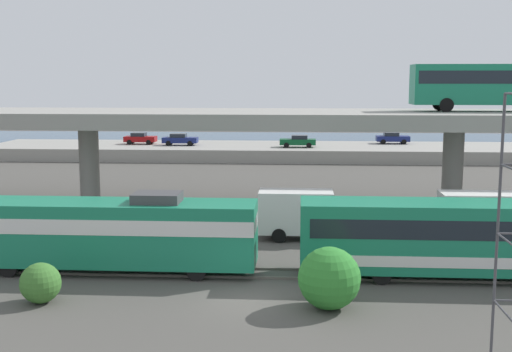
{
  "coord_description": "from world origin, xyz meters",
  "views": [
    {
      "loc": [
        2.31,
        -28.27,
        9.84
      ],
      "look_at": [
        -0.9,
        20.42,
        2.67
      ],
      "focal_mm": 45.79,
      "sensor_mm": 36.0,
      "label": 1
    }
  ],
  "objects_px": {
    "parked_car_0": "(140,138)",
    "parked_car_3": "(298,141)",
    "service_truck_east": "(493,216)",
    "train_locomotive": "(93,230)",
    "service_truck_west": "(310,213)",
    "parked_car_1": "(392,138)",
    "transit_bus_on_overpass": "(495,83)",
    "parked_car_2": "(180,139)"
  },
  "relations": [
    {
      "from": "parked_car_0",
      "to": "parked_car_3",
      "type": "relative_size",
      "value": 0.92
    },
    {
      "from": "parked_car_0",
      "to": "service_truck_east",
      "type": "bearing_deg",
      "value": -53.33
    },
    {
      "from": "train_locomotive",
      "to": "parked_car_3",
      "type": "bearing_deg",
      "value": -102.08
    },
    {
      "from": "service_truck_west",
      "to": "parked_car_0",
      "type": "relative_size",
      "value": 1.67
    },
    {
      "from": "service_truck_east",
      "to": "train_locomotive",
      "type": "bearing_deg",
      "value": -161.03
    },
    {
      "from": "service_truck_east",
      "to": "parked_car_3",
      "type": "xyz_separation_m",
      "value": [
        -11.99,
        41.12,
        0.71
      ]
    },
    {
      "from": "service_truck_east",
      "to": "parked_car_0",
      "type": "bearing_deg",
      "value": 126.67
    },
    {
      "from": "train_locomotive",
      "to": "service_truck_east",
      "type": "height_order",
      "value": "train_locomotive"
    },
    {
      "from": "service_truck_west",
      "to": "parked_car_1",
      "type": "distance_m",
      "value": 47.96
    },
    {
      "from": "parked_car_3",
      "to": "train_locomotive",
      "type": "bearing_deg",
      "value": 77.92
    },
    {
      "from": "parked_car_1",
      "to": "parked_car_3",
      "type": "xyz_separation_m",
      "value": [
        -12.38,
        -5.42,
        -0.0
      ]
    },
    {
      "from": "train_locomotive",
      "to": "parked_car_3",
      "type": "relative_size",
      "value": 3.67
    },
    {
      "from": "transit_bus_on_overpass",
      "to": "service_truck_west",
      "type": "distance_m",
      "value": 18.05
    },
    {
      "from": "service_truck_west",
      "to": "parked_car_0",
      "type": "distance_m",
      "value": 48.75
    },
    {
      "from": "service_truck_west",
      "to": "parked_car_0",
      "type": "xyz_separation_m",
      "value": [
        -21.44,
        43.77,
        0.71
      ]
    },
    {
      "from": "service_truck_west",
      "to": "service_truck_east",
      "type": "height_order",
      "value": "same"
    },
    {
      "from": "service_truck_west",
      "to": "service_truck_east",
      "type": "relative_size",
      "value": 1.0
    },
    {
      "from": "transit_bus_on_overpass",
      "to": "service_truck_west",
      "type": "height_order",
      "value": "transit_bus_on_overpass"
    },
    {
      "from": "transit_bus_on_overpass",
      "to": "parked_car_2",
      "type": "relative_size",
      "value": 2.68
    },
    {
      "from": "train_locomotive",
      "to": "transit_bus_on_overpass",
      "type": "height_order",
      "value": "transit_bus_on_overpass"
    },
    {
      "from": "transit_bus_on_overpass",
      "to": "service_truck_east",
      "type": "distance_m",
      "value": 12.21
    },
    {
      "from": "parked_car_2",
      "to": "parked_car_0",
      "type": "bearing_deg",
      "value": 167.83
    },
    {
      "from": "service_truck_east",
      "to": "parked_car_2",
      "type": "height_order",
      "value": "parked_car_2"
    },
    {
      "from": "parked_car_1",
      "to": "parked_car_2",
      "type": "xyz_separation_m",
      "value": [
        -27.53,
        -3.94,
        -0.0
      ]
    },
    {
      "from": "transit_bus_on_overpass",
      "to": "parked_car_0",
      "type": "height_order",
      "value": "transit_bus_on_overpass"
    },
    {
      "from": "parked_car_0",
      "to": "parked_car_3",
      "type": "bearing_deg",
      "value": -7.34
    },
    {
      "from": "service_truck_east",
      "to": "parked_car_2",
      "type": "relative_size",
      "value": 1.52
    },
    {
      "from": "transit_bus_on_overpass",
      "to": "parked_car_3",
      "type": "bearing_deg",
      "value": -66.02
    },
    {
      "from": "service_truck_west",
      "to": "parked_car_3",
      "type": "distance_m",
      "value": 41.14
    },
    {
      "from": "transit_bus_on_overpass",
      "to": "parked_car_1",
      "type": "relative_size",
      "value": 2.8
    },
    {
      "from": "service_truck_east",
      "to": "parked_car_0",
      "type": "height_order",
      "value": "parked_car_0"
    },
    {
      "from": "parked_car_2",
      "to": "service_truck_east",
      "type": "bearing_deg",
      "value": -57.5
    },
    {
      "from": "train_locomotive",
      "to": "parked_car_2",
      "type": "xyz_separation_m",
      "value": [
        -4.7,
        50.31,
        0.16
      ]
    },
    {
      "from": "parked_car_0",
      "to": "parked_car_2",
      "type": "distance_m",
      "value": 5.58
    },
    {
      "from": "service_truck_west",
      "to": "parked_car_2",
      "type": "relative_size",
      "value": 1.52
    },
    {
      "from": "train_locomotive",
      "to": "transit_bus_on_overpass",
      "type": "relative_size",
      "value": 1.36
    },
    {
      "from": "service_truck_west",
      "to": "parked_car_0",
      "type": "bearing_deg",
      "value": 116.09
    },
    {
      "from": "transit_bus_on_overpass",
      "to": "parked_car_1",
      "type": "xyz_separation_m",
      "value": [
        -1.95,
        37.63,
        -7.3
      ]
    },
    {
      "from": "parked_car_0",
      "to": "service_truck_west",
      "type": "bearing_deg",
      "value": -63.91
    },
    {
      "from": "train_locomotive",
      "to": "parked_car_2",
      "type": "height_order",
      "value": "train_locomotive"
    },
    {
      "from": "parked_car_1",
      "to": "parked_car_3",
      "type": "height_order",
      "value": "same"
    },
    {
      "from": "transit_bus_on_overpass",
      "to": "service_truck_west",
      "type": "relative_size",
      "value": 1.76
    }
  ]
}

